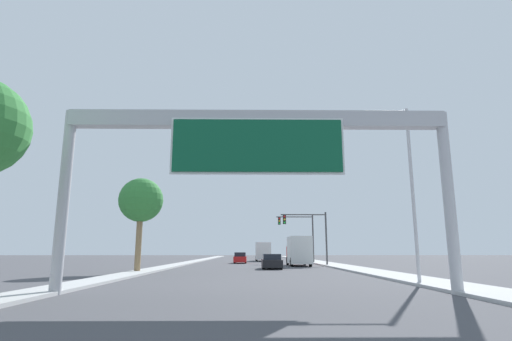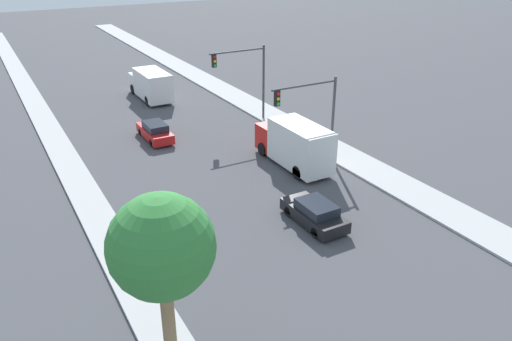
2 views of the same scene
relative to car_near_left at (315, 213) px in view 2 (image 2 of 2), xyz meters
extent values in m
cube|color=#B0B0B0|center=(7.75, 19.31, -0.60)|extent=(3.00, 120.00, 0.15)
cube|color=#B0B0B0|center=(-10.75, 19.31, -0.60)|extent=(2.00, 120.00, 0.15)
cube|color=black|center=(0.00, 0.05, -0.15)|extent=(1.89, 4.38, 0.71)
cube|color=#1E232D|center=(0.00, -0.16, 0.48)|extent=(1.66, 2.28, 0.54)
cylinder|color=black|center=(-0.84, 1.41, -0.35)|extent=(0.22, 0.64, 0.64)
cylinder|color=black|center=(0.84, 1.41, -0.35)|extent=(0.22, 0.64, 0.64)
cylinder|color=black|center=(-0.84, -1.30, -0.35)|extent=(0.22, 0.64, 0.64)
cylinder|color=black|center=(0.84, -1.30, -0.35)|extent=(0.22, 0.64, 0.64)
cube|color=red|center=(-3.50, 17.37, -0.13)|extent=(1.73, 4.55, 0.74)
cube|color=#1E232D|center=(-3.50, 17.14, 0.53)|extent=(1.52, 2.36, 0.56)
cylinder|color=black|center=(-4.25, 18.78, -0.35)|extent=(0.22, 0.64, 0.64)
cylinder|color=black|center=(-2.75, 18.78, -0.35)|extent=(0.22, 0.64, 0.64)
cylinder|color=black|center=(-4.25, 15.96, -0.35)|extent=(0.22, 0.64, 0.64)
cylinder|color=black|center=(-2.75, 15.96, -0.35)|extent=(0.22, 0.64, 0.64)
cube|color=red|center=(3.50, 10.23, 0.60)|extent=(2.17, 2.02, 1.95)
cube|color=silver|center=(3.50, 6.63, 1.13)|extent=(2.36, 5.18, 3.00)
cylinder|color=black|center=(2.46, 10.13, -0.17)|extent=(0.28, 1.00, 1.00)
cylinder|color=black|center=(4.54, 10.13, -0.17)|extent=(0.28, 1.00, 1.00)
cylinder|color=black|center=(2.46, 5.33, -0.17)|extent=(0.28, 1.00, 1.00)
cylinder|color=black|center=(4.54, 5.33, -0.17)|extent=(0.28, 1.00, 1.00)
cube|color=white|center=(0.00, 31.39, 0.50)|extent=(2.26, 2.03, 1.75)
cube|color=silver|center=(0.00, 27.75, 0.98)|extent=(2.45, 5.23, 2.72)
cylinder|color=black|center=(-1.09, 31.28, -0.17)|extent=(0.28, 1.00, 1.00)
cylinder|color=black|center=(1.09, 31.28, -0.17)|extent=(0.28, 1.00, 1.00)
cylinder|color=black|center=(-1.09, 26.45, -0.17)|extent=(0.28, 1.00, 1.00)
cylinder|color=black|center=(1.09, 26.45, -0.17)|extent=(0.28, 1.00, 1.00)
cylinder|color=#3D3D3F|center=(6.75, 7.31, 2.41)|extent=(0.20, 0.20, 6.17)
cylinder|color=#3D3D3F|center=(4.12, 7.31, 5.20)|extent=(5.26, 0.14, 0.14)
cube|color=black|center=(1.91, 7.31, 4.62)|extent=(0.35, 0.28, 1.05)
cylinder|color=red|center=(1.91, 7.15, 4.97)|extent=(0.22, 0.04, 0.22)
cylinder|color=yellow|center=(1.91, 7.15, 4.62)|extent=(0.22, 0.04, 0.22)
cylinder|color=green|center=(1.91, 7.15, 4.27)|extent=(0.22, 0.04, 0.22)
cylinder|color=#3D3D3F|center=(6.75, 17.31, 2.69)|extent=(0.20, 0.20, 6.73)
cylinder|color=#3D3D3F|center=(4.17, 17.31, 5.75)|extent=(5.15, 0.14, 0.14)
cube|color=black|center=(2.01, 17.31, 5.18)|extent=(0.35, 0.28, 1.05)
cylinder|color=red|center=(2.01, 17.15, 5.53)|extent=(0.22, 0.04, 0.22)
cylinder|color=yellow|center=(2.01, 17.15, 5.18)|extent=(0.22, 0.04, 0.22)
cylinder|color=green|center=(2.01, 17.15, 4.83)|extent=(0.22, 0.04, 0.22)
cylinder|color=#8C704C|center=(-11.14, -6.54, 2.26)|extent=(0.48, 0.48, 5.86)
sphere|color=#337F38|center=(-11.14, -6.54, 5.19)|extent=(3.62, 3.62, 3.62)
camera|label=1|loc=(-2.03, -39.54, 1.10)|focal=28.00mm
camera|label=2|loc=(-15.23, -19.96, 14.27)|focal=35.00mm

